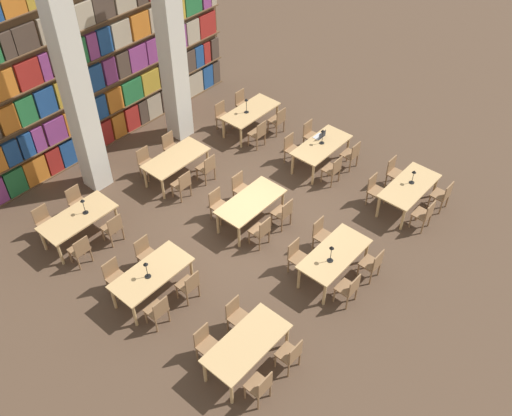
% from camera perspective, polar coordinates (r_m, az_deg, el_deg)
% --- Properties ---
extents(ground_plane, '(40.00, 40.00, 0.00)m').
position_cam_1_polar(ground_plane, '(14.78, -0.80, -1.40)').
color(ground_plane, '#4C3828').
extents(bookshelf_bank, '(9.35, 0.35, 5.50)m').
position_cam_1_polar(bookshelf_bank, '(16.72, -15.57, 13.91)').
color(bookshelf_bank, brown).
rests_on(bookshelf_bank, ground_plane).
extents(pillar_left, '(0.58, 0.58, 6.00)m').
position_cam_1_polar(pillar_left, '(14.84, -17.59, 11.26)').
color(pillar_left, beige).
rests_on(pillar_left, ground_plane).
extents(pillar_center, '(0.58, 0.58, 6.00)m').
position_cam_1_polar(pillar_center, '(16.42, -8.49, 15.96)').
color(pillar_center, beige).
rests_on(pillar_center, ground_plane).
extents(reading_table_0, '(1.85, 0.88, 0.73)m').
position_cam_1_polar(reading_table_0, '(11.61, -0.92, -13.53)').
color(reading_table_0, tan).
rests_on(reading_table_0, ground_plane).
extents(chair_0, '(0.42, 0.40, 0.88)m').
position_cam_1_polar(chair_0, '(11.33, 0.42, -17.38)').
color(chair_0, olive).
rests_on(chair_0, ground_plane).
extents(chair_1, '(0.42, 0.40, 0.88)m').
position_cam_1_polar(chair_1, '(11.87, -5.02, -13.34)').
color(chair_1, olive).
rests_on(chair_1, ground_plane).
extents(chair_2, '(0.42, 0.40, 0.88)m').
position_cam_1_polar(chair_2, '(11.71, 3.47, -14.39)').
color(chair_2, olive).
rests_on(chair_2, ground_plane).
extents(chair_3, '(0.42, 0.40, 0.88)m').
position_cam_1_polar(chair_3, '(12.24, -1.93, -10.67)').
color(chair_3, olive).
rests_on(chair_3, ground_plane).
extents(reading_table_1, '(1.85, 0.88, 0.73)m').
position_cam_1_polar(reading_table_1, '(13.20, 7.86, -4.75)').
color(reading_table_1, tan).
rests_on(reading_table_1, ground_plane).
extents(chair_4, '(0.42, 0.40, 0.88)m').
position_cam_1_polar(chair_4, '(12.84, 9.27, -7.93)').
color(chair_4, olive).
rests_on(chair_4, ground_plane).
extents(chair_5, '(0.42, 0.40, 0.88)m').
position_cam_1_polar(chair_5, '(13.33, 4.14, -4.84)').
color(chair_5, olive).
rests_on(chair_5, ground_plane).
extents(chair_6, '(0.42, 0.40, 0.88)m').
position_cam_1_polar(chair_6, '(13.42, 11.57, -5.47)').
color(chair_6, olive).
rests_on(chair_6, ground_plane).
extents(chair_7, '(0.42, 0.40, 0.88)m').
position_cam_1_polar(chair_7, '(13.88, 6.58, -2.61)').
color(chair_7, olive).
rests_on(chair_7, ground_plane).
extents(desk_lamp_0, '(0.14, 0.14, 0.47)m').
position_cam_1_polar(desk_lamp_0, '(12.74, 7.54, -4.29)').
color(desk_lamp_0, black).
rests_on(desk_lamp_0, reading_table_1).
extents(reading_table_2, '(1.85, 0.88, 0.73)m').
position_cam_1_polar(reading_table_2, '(15.32, 15.09, 1.98)').
color(reading_table_2, tan).
rests_on(reading_table_2, ground_plane).
extents(chair_8, '(0.42, 0.40, 0.88)m').
position_cam_1_polar(chair_8, '(14.91, 16.48, -0.60)').
color(chair_8, olive).
rests_on(chair_8, ground_plane).
extents(chair_9, '(0.42, 0.40, 0.88)m').
position_cam_1_polar(chair_9, '(15.32, 11.82, 1.83)').
color(chair_9, olive).
rests_on(chair_9, ground_plane).
extents(chair_10, '(0.42, 0.40, 0.88)m').
position_cam_1_polar(chair_10, '(15.61, 18.16, 1.26)').
color(chair_10, olive).
rests_on(chair_10, ground_plane).
extents(chair_11, '(0.42, 0.40, 0.88)m').
position_cam_1_polar(chair_11, '(16.00, 13.66, 3.54)').
color(chair_11, olive).
rests_on(chair_11, ground_plane).
extents(desk_lamp_1, '(0.14, 0.14, 0.41)m').
position_cam_1_polar(desk_lamp_1, '(15.19, 15.48, 3.24)').
color(desk_lamp_1, black).
rests_on(desk_lamp_1, reading_table_2).
extents(reading_table_3, '(1.85, 0.88, 0.73)m').
position_cam_1_polar(reading_table_3, '(12.91, -10.38, -6.58)').
color(reading_table_3, tan).
rests_on(reading_table_3, ground_plane).
extents(chair_12, '(0.42, 0.40, 0.88)m').
position_cam_1_polar(chair_12, '(12.48, -9.78, -10.04)').
color(chair_12, olive).
rests_on(chair_12, ground_plane).
extents(chair_13, '(0.42, 0.40, 0.88)m').
position_cam_1_polar(chair_13, '(13.29, -13.93, -6.62)').
color(chair_13, olive).
rests_on(chair_13, ground_plane).
extents(chair_14, '(0.42, 0.40, 0.88)m').
position_cam_1_polar(chair_14, '(12.82, -6.71, -7.64)').
color(chair_14, olive).
rests_on(chair_14, ground_plane).
extents(chair_15, '(0.42, 0.40, 0.88)m').
position_cam_1_polar(chair_15, '(13.61, -10.95, -4.47)').
color(chair_15, olive).
rests_on(chair_15, ground_plane).
extents(desk_lamp_2, '(0.14, 0.14, 0.46)m').
position_cam_1_polar(desk_lamp_2, '(12.55, -10.93, -5.83)').
color(desk_lamp_2, black).
rests_on(desk_lamp_2, reading_table_3).
extents(reading_table_4, '(1.85, 0.88, 0.73)m').
position_cam_1_polar(reading_table_4, '(14.34, -0.52, 0.48)').
color(reading_table_4, tan).
rests_on(reading_table_4, ground_plane).
extents(chair_16, '(0.42, 0.40, 0.88)m').
position_cam_1_polar(chair_16, '(13.88, 0.52, -2.28)').
color(chair_16, olive).
rests_on(chair_16, ground_plane).
extents(chair_17, '(0.42, 0.40, 0.88)m').
position_cam_1_polar(chair_17, '(14.59, -3.79, 0.37)').
color(chair_17, olive).
rests_on(chair_17, ground_plane).
extents(chair_18, '(0.42, 0.40, 0.88)m').
position_cam_1_polar(chair_18, '(14.36, 2.75, -0.44)').
color(chair_18, olive).
rests_on(chair_18, ground_plane).
extents(chair_19, '(0.42, 0.40, 0.88)m').
position_cam_1_polar(chair_19, '(15.05, -1.53, 2.03)').
color(chair_19, olive).
rests_on(chair_19, ground_plane).
extents(reading_table_5, '(1.85, 0.88, 0.73)m').
position_cam_1_polar(reading_table_5, '(16.28, 6.57, 6.11)').
color(reading_table_5, tan).
rests_on(reading_table_5, ground_plane).
extents(chair_20, '(0.42, 0.40, 0.88)m').
position_cam_1_polar(chair_20, '(15.79, 7.72, 3.87)').
color(chair_20, olive).
rests_on(chair_20, ground_plane).
extents(chair_21, '(0.42, 0.40, 0.88)m').
position_cam_1_polar(chair_21, '(16.42, 3.59, 5.98)').
color(chair_21, olive).
rests_on(chair_21, ground_plane).
extents(chair_22, '(0.42, 0.40, 0.88)m').
position_cam_1_polar(chair_22, '(16.40, 9.52, 5.33)').
color(chair_22, olive).
rests_on(chair_22, ground_plane).
extents(chair_23, '(0.42, 0.40, 0.88)m').
position_cam_1_polar(chair_23, '(17.01, 5.47, 7.33)').
color(chair_23, olive).
rests_on(chair_23, ground_plane).
extents(desk_lamp_3, '(0.14, 0.14, 0.46)m').
position_cam_1_polar(desk_lamp_3, '(16.09, 6.68, 7.35)').
color(desk_lamp_3, black).
rests_on(desk_lamp_3, reading_table_5).
extents(laptop, '(0.32, 0.22, 0.21)m').
position_cam_1_polar(laptop, '(16.48, 6.41, 7.17)').
color(laptop, silver).
rests_on(laptop, reading_table_5).
extents(reading_table_6, '(1.85, 0.88, 0.73)m').
position_cam_1_polar(reading_table_6, '(14.59, -17.37, -1.06)').
color(reading_table_6, tan).
rests_on(reading_table_6, ground_plane).
extents(chair_24, '(0.42, 0.40, 0.88)m').
position_cam_1_polar(chair_24, '(14.07, -17.17, -3.99)').
color(chair_24, olive).
rests_on(chair_24, ground_plane).
extents(chair_25, '(0.42, 0.40, 0.88)m').
position_cam_1_polar(chair_25, '(15.05, -20.36, -1.27)').
color(chair_25, olive).
rests_on(chair_25, ground_plane).
extents(chair_26, '(0.42, 0.40, 0.88)m').
position_cam_1_polar(chair_26, '(14.39, -14.12, -1.91)').
color(chair_26, olive).
rests_on(chair_26, ground_plane).
extents(chair_27, '(0.42, 0.40, 0.88)m').
position_cam_1_polar(chair_27, '(15.34, -17.44, 0.62)').
color(chair_27, olive).
rests_on(chair_27, ground_plane).
extents(desk_lamp_4, '(0.14, 0.14, 0.45)m').
position_cam_1_polar(desk_lamp_4, '(14.38, -16.90, 0.41)').
color(desk_lamp_4, black).
rests_on(desk_lamp_4, reading_table_6).
extents(reading_table_7, '(1.85, 0.88, 0.73)m').
position_cam_1_polar(reading_table_7, '(15.85, -8.01, 4.80)').
color(reading_table_7, tan).
rests_on(reading_table_7, ground_plane).
extents(chair_28, '(0.42, 0.40, 0.88)m').
position_cam_1_polar(chair_28, '(15.29, -7.38, 2.40)').
color(chair_28, olive).
rests_on(chair_28, ground_plane).
extents(chair_29, '(0.42, 0.40, 0.88)m').
position_cam_1_polar(chair_29, '(16.19, -10.91, 4.55)').
color(chair_29, olive).
rests_on(chair_29, ground_plane).
extents(chair_30, '(0.42, 0.40, 0.88)m').
position_cam_1_polar(chair_30, '(15.76, -4.92, 4.07)').
color(chair_30, olive).
rests_on(chair_30, ground_plane).
extents(chair_31, '(0.42, 0.40, 0.88)m').
position_cam_1_polar(chair_31, '(16.64, -8.48, 6.09)').
color(chair_31, olive).
rests_on(chair_31, ground_plane).
extents(reading_table_8, '(1.85, 0.88, 0.73)m').
position_cam_1_polar(reading_table_8, '(17.59, -0.54, 9.52)').
color(reading_table_8, tan).
rests_on(reading_table_8, ground_plane).
extents(chair_32, '(0.42, 0.40, 0.88)m').
position_cam_1_polar(chair_32, '(16.99, 0.23, 7.50)').
color(chair_32, olive).
rests_on(chair_32, ground_plane).
extents(chair_33, '(0.42, 0.40, 0.88)m').
position_cam_1_polar(chair_33, '(17.80, -3.34, 9.25)').
color(chair_33, olive).
rests_on(chair_33, ground_plane).
extents(chair_34, '(0.42, 0.40, 0.88)m').
position_cam_1_polar(chair_34, '(17.57, 2.20, 8.79)').
color(chair_34, olive).
rests_on(chair_34, ground_plane).
extents(chair_35, '(0.42, 0.40, 0.88)m').
position_cam_1_polar(chair_35, '(18.36, -1.35, 10.45)').
color(chair_35, olive).
rests_on(chair_35, ground_plane).
extents(desk_lamp_5, '(0.14, 0.14, 0.48)m').
position_cam_1_polar(desk_lamp_5, '(17.28, -0.97, 10.45)').
color(desk_lamp_5, black).
rests_on(desk_lamp_5, reading_table_8).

